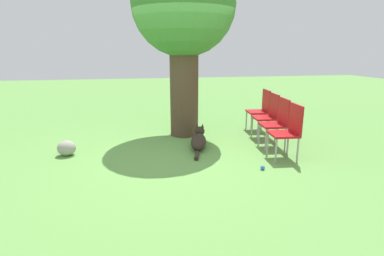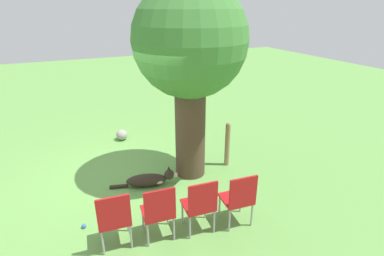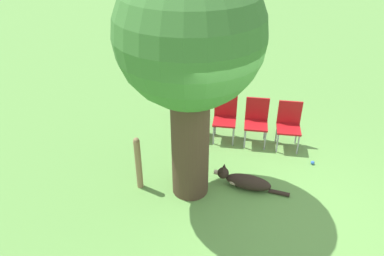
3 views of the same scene
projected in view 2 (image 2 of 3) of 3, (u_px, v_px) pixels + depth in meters
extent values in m
plane|color=#609947|center=(120.00, 178.00, 5.92)|extent=(30.00, 30.00, 0.00)
cylinder|color=#4C3828|center=(190.00, 126.00, 5.75)|extent=(0.58, 0.58, 2.06)
sphere|color=#427F38|center=(190.00, 40.00, 5.14)|extent=(2.03, 2.03, 2.03)
ellipsoid|color=#2D231C|center=(146.00, 180.00, 5.65)|extent=(0.47, 0.80, 0.24)
ellipsoid|color=#C6B293|center=(158.00, 180.00, 5.68)|extent=(0.30, 0.32, 0.14)
sphere|color=#2D231C|center=(169.00, 175.00, 5.68)|extent=(0.24, 0.24, 0.19)
cylinder|color=#C6B293|center=(175.00, 175.00, 5.70)|extent=(0.10, 0.10, 0.08)
cone|color=#2D231C|center=(169.00, 168.00, 5.68)|extent=(0.06, 0.06, 0.09)
cone|color=#2D231C|center=(169.00, 171.00, 5.59)|extent=(0.06, 0.06, 0.09)
cylinder|color=#2D231C|center=(119.00, 186.00, 5.61)|extent=(0.16, 0.35, 0.07)
cylinder|color=#937551|center=(227.00, 145.00, 6.27)|extent=(0.10, 0.10, 0.91)
sphere|color=#937551|center=(228.00, 125.00, 6.09)|extent=(0.09, 0.09, 0.09)
cube|color=#B21419|center=(114.00, 219.00, 4.18)|extent=(0.46, 0.47, 0.04)
cube|color=#B21419|center=(114.00, 212.00, 3.91)|extent=(0.07, 0.44, 0.47)
cylinder|color=#99999E|center=(101.00, 226.00, 4.36)|extent=(0.03, 0.03, 0.40)
cylinder|color=#99999E|center=(127.00, 220.00, 4.48)|extent=(0.03, 0.03, 0.40)
cylinder|color=#99999E|center=(103.00, 243.00, 4.05)|extent=(0.03, 0.03, 0.40)
cylinder|color=#99999E|center=(131.00, 236.00, 4.17)|extent=(0.03, 0.03, 0.40)
cube|color=#B21419|center=(157.00, 212.00, 4.32)|extent=(0.46, 0.47, 0.04)
cube|color=#B21419|center=(160.00, 205.00, 4.06)|extent=(0.07, 0.44, 0.47)
cylinder|color=#99999E|center=(143.00, 219.00, 4.51)|extent=(0.03, 0.03, 0.40)
cylinder|color=#99999E|center=(167.00, 213.00, 4.62)|extent=(0.03, 0.03, 0.40)
cylinder|color=#99999E|center=(148.00, 235.00, 4.19)|extent=(0.03, 0.03, 0.40)
cylinder|color=#99999E|center=(174.00, 229.00, 4.31)|extent=(0.03, 0.03, 0.40)
cube|color=#B21419|center=(198.00, 205.00, 4.47)|extent=(0.46, 0.47, 0.04)
cube|color=#B21419|center=(203.00, 198.00, 4.20)|extent=(0.07, 0.44, 0.47)
cylinder|color=#99999E|center=(182.00, 212.00, 4.65)|extent=(0.03, 0.03, 0.40)
cylinder|color=#99999E|center=(205.00, 207.00, 4.76)|extent=(0.03, 0.03, 0.40)
cylinder|color=#99999E|center=(190.00, 227.00, 4.33)|extent=(0.03, 0.03, 0.40)
cylinder|color=#99999E|center=(214.00, 222.00, 4.45)|extent=(0.03, 0.03, 0.40)
cube|color=#B21419|center=(236.00, 199.00, 4.61)|extent=(0.46, 0.47, 0.04)
cube|color=#B21419|center=(243.00, 192.00, 4.34)|extent=(0.07, 0.44, 0.47)
cylinder|color=#99999E|center=(219.00, 206.00, 4.79)|extent=(0.03, 0.03, 0.40)
cylinder|color=#99999E|center=(241.00, 201.00, 4.91)|extent=(0.03, 0.03, 0.40)
cylinder|color=#99999E|center=(229.00, 220.00, 4.48)|extent=(0.03, 0.03, 0.40)
cylinder|color=#99999E|center=(252.00, 215.00, 4.59)|extent=(0.03, 0.03, 0.40)
sphere|color=blue|center=(84.00, 226.00, 4.61)|extent=(0.07, 0.07, 0.07)
ellipsoid|color=gray|center=(122.00, 135.00, 7.59)|extent=(0.31, 0.27, 0.26)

